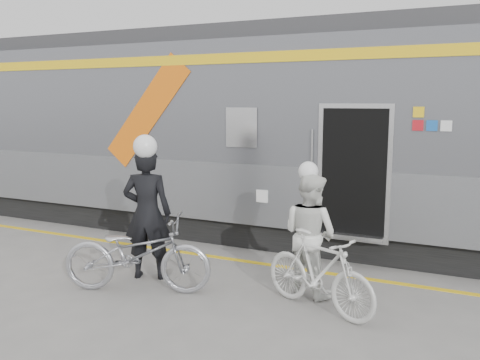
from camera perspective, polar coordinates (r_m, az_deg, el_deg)
The scene contains 9 objects.
ground at distance 6.79m, azimuth -3.49°, elevation -14.73°, with size 90.00×90.00×0.00m, color slate.
train at distance 10.46m, azimuth 2.69°, elevation 5.25°, with size 24.00×3.17×4.10m.
safety_strip at distance 8.62m, azimuth 3.42°, elevation -9.48°, with size 24.00×0.12×0.01m, color yellow.
man at distance 7.90m, azimuth -10.38°, elevation -3.70°, with size 0.74×0.49×2.03m, color black.
bicycle_left at distance 7.47m, azimuth -11.47°, elevation -8.10°, with size 0.74×2.13×1.12m, color #9E9FA5.
woman at distance 7.24m, azimuth 7.84°, elevation -6.03°, with size 0.84×0.66×1.73m, color silver.
bicycle_right at distance 6.75m, azimuth 8.85°, elevation -10.19°, with size 0.49×1.75×1.05m, color beige.
helmet_man at distance 7.72m, azimuth -10.63°, elevation 4.97°, with size 0.35×0.35×0.35m, color white.
helmet_woman at distance 7.05m, azimuth 8.02°, elevation 1.89°, with size 0.28×0.28×0.28m, color white.
Camera 1 is at (2.98, -5.46, 2.73)m, focal length 38.00 mm.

